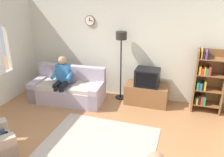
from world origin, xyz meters
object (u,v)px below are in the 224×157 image
object	(u,v)px
tv_stand	(146,94)
bookshelf	(207,81)
couch	(68,90)
tv	(147,77)
floor_lamp	(121,47)
person_on_couch	(62,77)

from	to	relation	value
tv_stand	bookshelf	size ratio (longest dim) A/B	0.70
couch	tv_stand	distance (m)	2.09
couch	tv_stand	xyz separation A→B (m)	(2.04, 0.47, -0.05)
tv	floor_lamp	bearing A→B (deg)	170.51
couch	floor_lamp	size ratio (longest dim) A/B	1.05
tv_stand	bookshelf	distance (m)	1.52
person_on_couch	bookshelf	bearing A→B (deg)	10.40
bookshelf	floor_lamp	distance (m)	2.26
bookshelf	person_on_couch	xyz separation A→B (m)	(-3.56, -0.65, -0.10)
tv_stand	floor_lamp	distance (m)	1.40
couch	tv	xyz separation A→B (m)	(2.04, 0.45, 0.44)
tv_stand	person_on_couch	xyz separation A→B (m)	(-2.14, -0.58, 0.43)
tv	bookshelf	bearing A→B (deg)	3.80
tv	bookshelf	size ratio (longest dim) A/B	0.38
tv	person_on_couch	bearing A→B (deg)	-165.36
tv_stand	floor_lamp	bearing A→B (deg)	172.37
floor_lamp	person_on_couch	world-z (taller)	floor_lamp
tv_stand	person_on_couch	size ratio (longest dim) A/B	0.89
tv_stand	tv	distance (m)	0.49
tv	floor_lamp	xyz separation A→B (m)	(-0.74, 0.12, 0.70)
tv	floor_lamp	world-z (taller)	floor_lamp
bookshelf	tv	bearing A→B (deg)	-176.20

